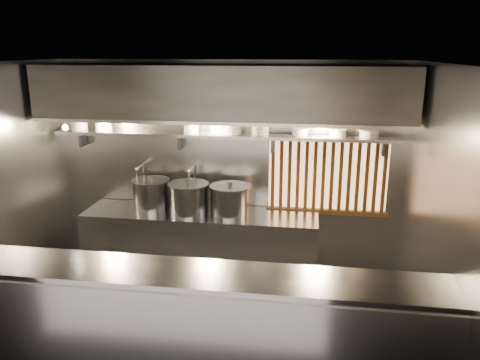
% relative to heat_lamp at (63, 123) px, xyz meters
% --- Properties ---
extents(floor, '(4.50, 4.50, 0.00)m').
position_rel_heat_lamp_xyz_m(floor, '(1.90, -0.85, -2.07)').
color(floor, black).
rests_on(floor, ground).
extents(ceiling, '(4.50, 4.50, 0.00)m').
position_rel_heat_lamp_xyz_m(ceiling, '(1.90, -0.85, 0.73)').
color(ceiling, black).
rests_on(ceiling, wall_back).
extents(wall_back, '(4.50, 0.00, 4.50)m').
position_rel_heat_lamp_xyz_m(wall_back, '(1.90, 0.65, -0.67)').
color(wall_back, gray).
rests_on(wall_back, floor).
extents(wall_left, '(0.00, 3.00, 3.00)m').
position_rel_heat_lamp_xyz_m(wall_left, '(-0.35, -0.85, -0.67)').
color(wall_left, gray).
rests_on(wall_left, floor).
extents(wall_right, '(0.00, 3.00, 3.00)m').
position_rel_heat_lamp_xyz_m(wall_right, '(4.15, -0.85, -0.67)').
color(wall_right, gray).
rests_on(wall_right, floor).
extents(serving_counter, '(4.50, 0.56, 1.13)m').
position_rel_heat_lamp_xyz_m(serving_counter, '(1.90, -1.81, -1.50)').
color(serving_counter, gray).
rests_on(serving_counter, floor).
extents(cooking_bench, '(3.00, 0.70, 0.90)m').
position_rel_heat_lamp_xyz_m(cooking_bench, '(1.60, 0.28, -1.62)').
color(cooking_bench, gray).
rests_on(cooking_bench, floor).
extents(bowl_shelf, '(4.40, 0.34, 0.04)m').
position_rel_heat_lamp_xyz_m(bowl_shelf, '(1.90, 0.47, -0.19)').
color(bowl_shelf, gray).
rests_on(bowl_shelf, wall_back).
extents(exhaust_hood, '(4.40, 0.81, 0.65)m').
position_rel_heat_lamp_xyz_m(exhaust_hood, '(1.90, 0.25, 0.36)').
color(exhaust_hood, '#2D2D30').
rests_on(exhaust_hood, ceiling).
extents(wood_screen, '(1.56, 0.09, 1.04)m').
position_rel_heat_lamp_xyz_m(wood_screen, '(3.20, 0.60, -0.69)').
color(wood_screen, '#FFB472').
rests_on(wood_screen, wall_back).
extents(faucet_left, '(0.04, 0.30, 0.50)m').
position_rel_heat_lamp_xyz_m(faucet_left, '(0.75, 0.52, -0.76)').
color(faucet_left, silver).
rests_on(faucet_left, wall_back).
extents(faucet_right, '(0.04, 0.30, 0.50)m').
position_rel_heat_lamp_xyz_m(faucet_right, '(1.45, 0.52, -0.76)').
color(faucet_right, silver).
rests_on(faucet_right, wall_back).
extents(heat_lamp, '(0.25, 0.35, 0.20)m').
position_rel_heat_lamp_xyz_m(heat_lamp, '(0.00, 0.00, 0.00)').
color(heat_lamp, gray).
rests_on(heat_lamp, exhaust_hood).
extents(pendant_bulb, '(0.09, 0.09, 0.19)m').
position_rel_heat_lamp_xyz_m(pendant_bulb, '(1.80, 0.35, -0.11)').
color(pendant_bulb, '#2D2D30').
rests_on(pendant_bulb, exhaust_hood).
extents(stock_pot_left, '(0.60, 0.60, 0.44)m').
position_rel_heat_lamp_xyz_m(stock_pot_left, '(1.46, 0.24, -0.97)').
color(stock_pot_left, gray).
rests_on(stock_pot_left, cooking_bench).
extents(stock_pot_mid, '(0.64, 0.64, 0.44)m').
position_rel_heat_lamp_xyz_m(stock_pot_mid, '(0.94, 0.32, -0.97)').
color(stock_pot_mid, gray).
rests_on(stock_pot_mid, cooking_bench).
extents(stock_pot_right, '(0.60, 0.60, 0.42)m').
position_rel_heat_lamp_xyz_m(stock_pot_right, '(1.99, 0.26, -0.97)').
color(stock_pot_right, gray).
rests_on(stock_pot_right, cooking_bench).
extents(bowl_stack_0, '(0.23, 0.23, 0.17)m').
position_rel_heat_lamp_xyz_m(bowl_stack_0, '(-0.04, 0.47, -0.08)').
color(bowl_stack_0, white).
rests_on(bowl_stack_0, bowl_shelf).
extents(bowl_stack_1, '(0.23, 0.23, 0.17)m').
position_rel_heat_lamp_xyz_m(bowl_stack_1, '(0.29, 0.47, -0.08)').
color(bowl_stack_1, white).
rests_on(bowl_stack_1, bowl_shelf).
extents(bowl_stack_2, '(0.20, 0.20, 0.13)m').
position_rel_heat_lamp_xyz_m(bowl_stack_2, '(1.46, 0.47, -0.10)').
color(bowl_stack_2, white).
rests_on(bowl_stack_2, bowl_shelf).
extents(bowl_stack_3, '(0.24, 0.24, 0.13)m').
position_rel_heat_lamp_xyz_m(bowl_stack_3, '(2.00, 0.47, -0.10)').
color(bowl_stack_3, white).
rests_on(bowl_stack_3, bowl_shelf).
extents(bowl_stack_4, '(0.23, 0.23, 0.17)m').
position_rel_heat_lamp_xyz_m(bowl_stack_4, '(2.34, 0.47, -0.08)').
color(bowl_stack_4, white).
rests_on(bowl_stack_4, bowl_shelf).
extents(bowl_stack_5, '(0.21, 0.21, 0.09)m').
position_rel_heat_lamp_xyz_m(bowl_stack_5, '(2.83, 0.47, -0.12)').
color(bowl_stack_5, white).
rests_on(bowl_stack_5, bowl_shelf).
extents(bowl_stack_6, '(0.22, 0.22, 0.09)m').
position_rel_heat_lamp_xyz_m(bowl_stack_6, '(3.28, 0.47, -0.12)').
color(bowl_stack_6, white).
rests_on(bowl_stack_6, bowl_shelf).
extents(bowl_stack_7, '(0.24, 0.24, 0.09)m').
position_rel_heat_lamp_xyz_m(bowl_stack_7, '(3.66, 0.47, -0.12)').
color(bowl_stack_7, white).
rests_on(bowl_stack_7, bowl_shelf).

